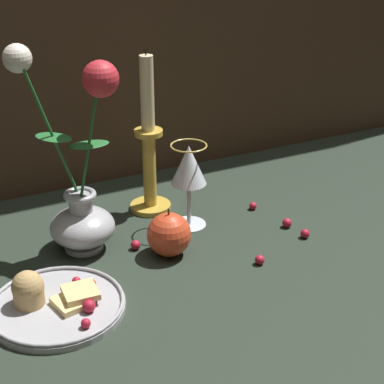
{
  "coord_description": "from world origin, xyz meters",
  "views": [
    {
      "loc": [
        -0.4,
        -0.91,
        0.59
      ],
      "look_at": [
        0.06,
        0.01,
        0.1
      ],
      "focal_mm": 60.0,
      "sensor_mm": 36.0,
      "label": 1
    }
  ],
  "objects": [
    {
      "name": "berry_front_center",
      "position": [
        0.13,
        -0.12,
        0.01
      ],
      "size": [
        0.02,
        0.02,
        0.02
      ],
      "primitive_type": "sphere",
      "color": "#AD192D",
      "rests_on": "ground_plane"
    },
    {
      "name": "vase",
      "position": [
        -0.13,
        0.07,
        0.11
      ],
      "size": [
        0.18,
        0.11,
        0.37
      ],
      "color": "#A3A3A8",
      "rests_on": "ground_plane"
    },
    {
      "name": "wine_glass",
      "position": [
        0.08,
        0.07,
        0.12
      ],
      "size": [
        0.07,
        0.07,
        0.16
      ],
      "color": "silver",
      "rests_on": "ground_plane"
    },
    {
      "name": "berry_by_glass_stem",
      "position": [
        0.24,
        -0.03,
        0.01
      ],
      "size": [
        0.02,
        0.02,
        0.02
      ],
      "primitive_type": "sphere",
      "color": "#AD192D",
      "rests_on": "ground_plane"
    },
    {
      "name": "ground_plane",
      "position": [
        0.0,
        0.0,
        0.0
      ],
      "size": [
        2.4,
        2.4,
        0.0
      ],
      "primitive_type": "plane",
      "color": "#232D23",
      "rests_on": "ground"
    },
    {
      "name": "apple_beside_vase",
      "position": [
        0.0,
        -0.02,
        0.04
      ],
      "size": [
        0.08,
        0.08,
        0.09
      ],
      "color": "#D14223",
      "rests_on": "ground_plane"
    },
    {
      "name": "berry_far_right",
      "position": [
        -0.05,
        0.03,
        0.01
      ],
      "size": [
        0.02,
        0.02,
        0.02
      ],
      "primitive_type": "sphere",
      "color": "#AD192D",
      "rests_on": "ground_plane"
    },
    {
      "name": "berry_near_plate",
      "position": [
        0.22,
        0.07,
        0.01
      ],
      "size": [
        0.02,
        0.02,
        0.02
      ],
      "primitive_type": "sphere",
      "color": "#AD192D",
      "rests_on": "ground_plane"
    },
    {
      "name": "candlestick",
      "position": [
        0.04,
        0.16,
        0.13
      ],
      "size": [
        0.08,
        0.08,
        0.32
      ],
      "color": "gold",
      "rests_on": "ground_plane"
    },
    {
      "name": "berry_under_candlestick",
      "position": [
        0.25,
        -0.07,
        0.01
      ],
      "size": [
        0.02,
        0.02,
        0.02
      ],
      "primitive_type": "sphere",
      "color": "#AD192D",
      "rests_on": "ground_plane"
    },
    {
      "name": "plate_with_pastries",
      "position": [
        -0.23,
        -0.09,
        0.01
      ],
      "size": [
        0.21,
        0.21,
        0.07
      ],
      "color": "#A3A3A8",
      "rests_on": "ground_plane"
    }
  ]
}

